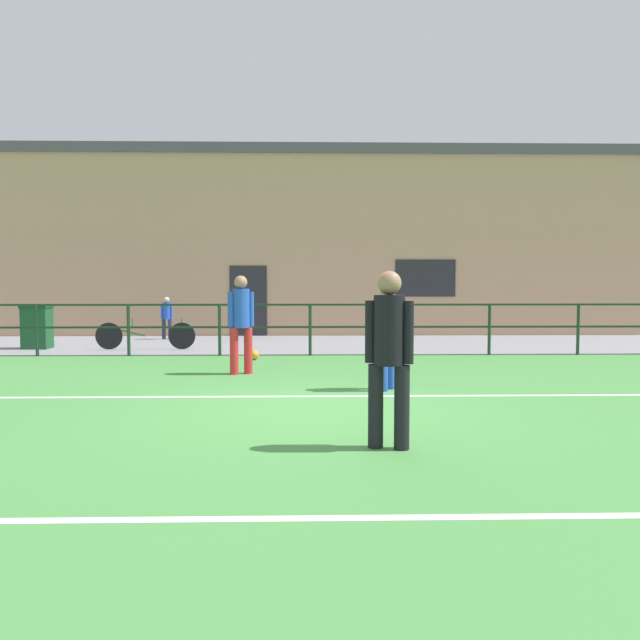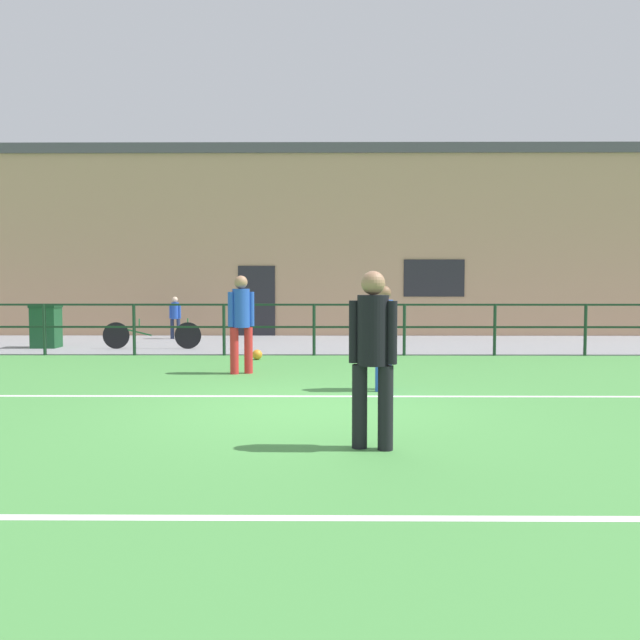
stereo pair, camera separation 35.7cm
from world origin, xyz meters
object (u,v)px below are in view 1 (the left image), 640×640
player_striker (241,318)px  bicycle_parked_0 (145,335)px  spectator_child (167,315)px  player_goalkeeper (389,348)px  soccer_ball_match (254,355)px  trash_bin_0 (37,326)px  player_winger (387,331)px

player_striker → bicycle_parked_0: bearing=101.1°
player_striker → spectator_child: size_ratio=1.47×
player_goalkeeper → soccer_ball_match: (-1.89, 7.23, -0.89)m
player_goalkeeper → trash_bin_0: size_ratio=1.65×
soccer_ball_match → trash_bin_0: (-5.40, 2.22, 0.45)m
player_goalkeeper → soccer_ball_match: player_goalkeeper is taller
soccer_ball_match → bicycle_parked_0: bicycle_parked_0 is taller
player_winger → player_striker: bearing=-92.4°
player_winger → spectator_child: player_winger is taller
spectator_child → player_striker: bearing=112.6°
player_goalkeeper → trash_bin_0: player_goalkeeper is taller
player_winger → spectator_child: 9.88m
player_winger → spectator_child: (-5.11, 8.46, -0.20)m
soccer_ball_match → player_winger: bearing=-58.7°
player_winger → soccer_ball_match: bearing=-114.7°
player_striker → player_winger: player_striker is taller
player_winger → bicycle_parked_0: 7.70m
bicycle_parked_0 → trash_bin_0: 2.67m
player_winger → trash_bin_0: size_ratio=1.49×
player_goalkeeper → player_striker: 5.53m
player_striker → player_winger: size_ratio=1.11×
player_striker → soccer_ball_match: size_ratio=8.22×
player_goalkeeper → soccer_ball_match: 7.53m
player_striker → bicycle_parked_0: 4.89m
player_striker → soccer_ball_match: player_striker is taller
soccer_ball_match → bicycle_parked_0: bearing=144.2°
player_winger → spectator_child: size_ratio=1.33×
player_goalkeeper → player_striker: bearing=-52.6°
soccer_ball_match → spectator_child: spectator_child is taller
player_striker → player_goalkeeper: bearing=-91.8°
player_goalkeeper → bicycle_parked_0: size_ratio=0.74×
player_winger → soccer_ball_match: 4.52m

